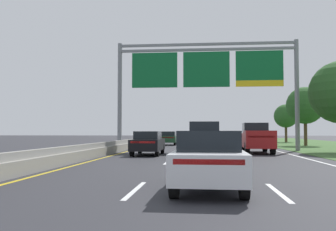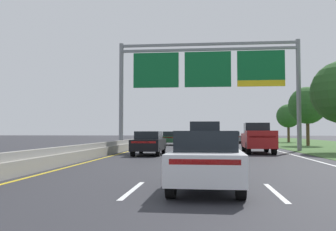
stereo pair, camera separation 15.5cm
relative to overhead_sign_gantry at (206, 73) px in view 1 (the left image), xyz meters
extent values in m
plane|color=#2B2B30|center=(-0.30, 3.74, -6.42)|extent=(220.00, 220.00, 0.00)
cube|color=white|center=(-2.15, -20.76, -6.41)|extent=(0.14, 3.00, 0.01)
cube|color=white|center=(-2.15, -11.76, -6.41)|extent=(0.14, 3.00, 0.01)
cube|color=white|center=(-2.15, -2.76, -6.41)|extent=(0.14, 3.00, 0.01)
cube|color=white|center=(-2.15, 6.24, -6.41)|extent=(0.14, 3.00, 0.01)
cube|color=white|center=(-2.15, 15.24, -6.41)|extent=(0.14, 3.00, 0.01)
cube|color=white|center=(-2.15, 24.24, -6.41)|extent=(0.14, 3.00, 0.01)
cube|color=white|center=(-2.15, 33.24, -6.41)|extent=(0.14, 3.00, 0.01)
cube|color=white|center=(-2.15, 42.24, -6.41)|extent=(0.14, 3.00, 0.01)
cube|color=white|center=(-2.15, 51.24, -6.41)|extent=(0.14, 3.00, 0.01)
cube|color=white|center=(1.55, -20.76, -6.41)|extent=(0.14, 3.00, 0.01)
cube|color=white|center=(1.55, -11.76, -6.41)|extent=(0.14, 3.00, 0.01)
cube|color=white|center=(1.55, -2.76, -6.41)|extent=(0.14, 3.00, 0.01)
cube|color=white|center=(1.55, 6.24, -6.41)|extent=(0.14, 3.00, 0.01)
cube|color=white|center=(1.55, 15.24, -6.41)|extent=(0.14, 3.00, 0.01)
cube|color=white|center=(1.55, 24.24, -6.41)|extent=(0.14, 3.00, 0.01)
cube|color=white|center=(1.55, 33.24, -6.41)|extent=(0.14, 3.00, 0.01)
cube|color=white|center=(1.55, 42.24, -6.41)|extent=(0.14, 3.00, 0.01)
cube|color=white|center=(1.55, 51.24, -6.41)|extent=(0.14, 3.00, 0.01)
cube|color=white|center=(5.60, 3.74, -6.41)|extent=(0.16, 106.00, 0.01)
cube|color=gold|center=(-6.20, 3.74, -6.41)|extent=(0.16, 106.00, 0.01)
cube|color=#99968E|center=(-6.90, 3.74, -6.14)|extent=(0.60, 110.00, 0.55)
cube|color=#99968E|center=(-6.90, 3.74, -5.72)|extent=(0.25, 110.00, 0.30)
cylinder|color=gray|center=(-7.35, 0.09, -1.87)|extent=(0.36, 0.36, 9.10)
cylinder|color=gray|center=(7.35, 0.09, -1.87)|extent=(0.36, 0.36, 9.10)
cube|color=gray|center=(0.00, 0.09, 2.46)|extent=(14.70, 0.24, 0.20)
cube|color=gray|center=(0.00, 0.09, 2.01)|extent=(14.70, 0.24, 0.20)
cube|color=#0C602D|center=(-4.33, -0.09, 0.31)|extent=(3.83, 0.12, 2.95)
cube|color=#0C602D|center=(0.00, -0.09, 0.31)|extent=(3.83, 0.12, 2.95)
cube|color=#0C602D|center=(4.33, -0.09, 0.56)|extent=(3.83, 0.12, 2.45)
cube|color=yellow|center=(4.33, -0.09, -0.92)|extent=(3.83, 0.12, 0.50)
cube|color=maroon|center=(3.57, -3.32, -5.50)|extent=(2.13, 5.45, 1.00)
cube|color=black|center=(3.59, -2.47, -4.61)|extent=(1.77, 1.94, 0.78)
cube|color=#B21414|center=(3.50, -5.98, -5.20)|extent=(1.68, 0.12, 0.12)
cube|color=maroon|center=(3.52, -5.05, -4.90)|extent=(2.05, 1.99, 0.20)
cylinder|color=black|center=(2.76, -1.46, -6.00)|extent=(0.32, 0.85, 0.84)
cylinder|color=black|center=(4.46, -1.50, -6.00)|extent=(0.32, 0.85, 0.84)
cylinder|color=black|center=(2.67, -5.13, -6.00)|extent=(0.32, 0.85, 0.84)
cylinder|color=black|center=(4.37, -5.17, -6.00)|extent=(0.32, 0.85, 0.84)
cube|color=silver|center=(-0.19, -20.36, -5.73)|extent=(1.92, 4.44, 0.72)
cube|color=black|center=(-0.19, -20.41, -5.11)|extent=(1.62, 2.34, 0.52)
cube|color=#B21414|center=(-0.24, -22.52, -5.51)|extent=(1.53, 0.12, 0.12)
cylinder|color=black|center=(-0.96, -18.85, -6.09)|extent=(0.24, 0.66, 0.66)
cylinder|color=black|center=(0.64, -18.89, -6.09)|extent=(0.24, 0.66, 0.66)
cylinder|color=black|center=(-1.02, -21.84, -6.09)|extent=(0.24, 0.66, 0.66)
cylinder|color=black|center=(0.58, -21.88, -6.09)|extent=(0.24, 0.66, 0.66)
cube|color=black|center=(-3.96, -6.24, -5.73)|extent=(1.82, 4.40, 0.72)
cube|color=black|center=(-3.96, -6.29, -5.11)|extent=(1.57, 2.30, 0.52)
cube|color=#B21414|center=(-3.96, -8.40, -5.51)|extent=(1.53, 0.08, 0.12)
cylinder|color=black|center=(-4.76, -4.74, -6.09)|extent=(0.22, 0.66, 0.66)
cylinder|color=black|center=(-3.16, -4.74, -6.09)|extent=(0.22, 0.66, 0.66)
cylinder|color=black|center=(-4.76, -7.73, -6.09)|extent=(0.22, 0.66, 0.66)
cylinder|color=black|center=(-3.16, -7.73, -6.09)|extent=(0.22, 0.66, 0.66)
cube|color=#161E47|center=(-0.28, -8.60, -5.51)|extent=(1.98, 4.73, 1.05)
cube|color=black|center=(-0.28, -8.75, -4.65)|extent=(1.68, 3.03, 0.68)
cube|color=#B21414|center=(-0.24, -10.91, -5.20)|extent=(1.60, 0.11, 0.12)
cylinder|color=black|center=(-1.12, -7.01, -6.04)|extent=(0.27, 0.76, 0.76)
cylinder|color=black|center=(0.52, -6.98, -6.04)|extent=(0.27, 0.76, 0.76)
cylinder|color=black|center=(-1.07, -10.21, -6.04)|extent=(0.27, 0.76, 0.76)
cylinder|color=black|center=(0.57, -10.18, -6.04)|extent=(0.27, 0.76, 0.76)
cube|color=#193D23|center=(-4.22, 11.88, -5.73)|extent=(1.82, 4.40, 0.72)
cube|color=black|center=(-4.22, 11.83, -5.11)|extent=(1.57, 2.30, 0.52)
cube|color=#B21414|center=(-4.22, 9.72, -5.51)|extent=(1.53, 0.08, 0.12)
cylinder|color=black|center=(-5.02, 13.38, -6.09)|extent=(0.22, 0.66, 0.66)
cylinder|color=black|center=(-3.42, 13.38, -6.09)|extent=(0.22, 0.66, 0.66)
cylinder|color=black|center=(-5.02, 10.39, -6.09)|extent=(0.22, 0.66, 0.66)
cylinder|color=black|center=(-3.42, 10.39, -6.09)|extent=(0.22, 0.66, 0.66)
cube|color=slate|center=(3.39, 18.83, -5.73)|extent=(1.92, 4.44, 0.72)
cube|color=black|center=(3.39, 18.78, -5.11)|extent=(1.62, 2.33, 0.52)
cube|color=#B21414|center=(3.44, 16.67, -5.51)|extent=(1.53, 0.11, 0.12)
cylinder|color=black|center=(2.55, 20.30, -6.09)|extent=(0.23, 0.66, 0.66)
cylinder|color=black|center=(4.15, 20.34, -6.09)|extent=(0.23, 0.66, 0.66)
cylinder|color=black|center=(2.62, 17.31, -6.09)|extent=(0.23, 0.66, 0.66)
cylinder|color=black|center=(4.22, 17.35, -6.09)|extent=(0.23, 0.66, 0.66)
cylinder|color=#4C3823|center=(10.93, 10.86, -5.02)|extent=(0.36, 0.36, 2.80)
sphere|color=#285623|center=(10.93, 10.86, -1.98)|extent=(4.08, 4.08, 4.08)
cylinder|color=#4C3823|center=(11.81, 24.13, -5.18)|extent=(0.36, 0.36, 2.47)
sphere|color=#285623|center=(11.81, 24.13, -2.58)|extent=(3.41, 3.41, 3.41)
camera|label=1|loc=(-0.38, -30.38, -4.87)|focal=39.06mm
camera|label=2|loc=(-0.22, -30.37, -4.87)|focal=39.06mm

